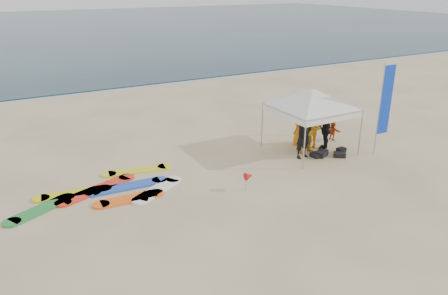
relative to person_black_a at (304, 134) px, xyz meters
name	(u,v)px	position (x,y,z in m)	size (l,w,h in m)	color
ground	(278,207)	(-3.22, -2.87, -0.98)	(120.00, 120.00, 0.00)	beige
ocean	(34,29)	(-3.22, 57.13, -0.94)	(160.00, 84.00, 0.08)	#0C2633
shoreline_foam	(115,88)	(-3.22, 15.33, -0.98)	(160.00, 1.20, 0.01)	silver
person_black_a	(304,134)	(0.00, 0.00, 0.00)	(0.72, 0.47, 1.96)	black
person_yellow	(310,131)	(0.56, 0.29, -0.06)	(0.89, 0.70, 1.84)	gold
person_orange_a	(313,128)	(1.02, 0.70, -0.13)	(1.10, 0.63, 1.70)	orange
person_black_b	(326,129)	(1.40, 0.30, -0.12)	(1.00, 0.42, 1.71)	black
person_orange_b	(300,124)	(0.81, 1.23, -0.07)	(0.89, 0.58, 1.82)	orange
person_seated	(333,131)	(2.46, 1.01, -0.56)	(0.78, 0.25, 0.84)	#C94511
canopy_tent	(313,89)	(0.70, 0.48, 1.62)	(3.96, 3.96, 2.99)	#A5A5A8
feather_flag	(385,101)	(3.03, -1.12, 1.19)	(0.62, 0.04, 3.69)	#A5A5A8
marker_pennant	(249,176)	(-3.38, -1.39, -0.49)	(0.28, 0.28, 0.64)	#A5A5A8
gear_pile	(327,154)	(0.98, -0.36, -0.89)	(1.60, 0.97, 0.22)	black
surfboard_spread	(110,190)	(-7.52, 0.74, -0.95)	(5.55, 2.96, 0.07)	white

